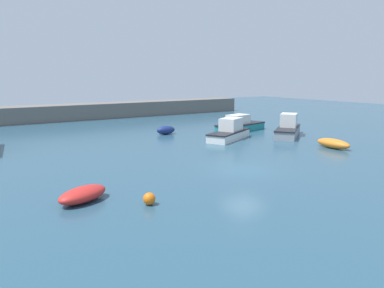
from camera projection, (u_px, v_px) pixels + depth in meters
ground_plane at (244, 171)px, 23.68m from camera, size 120.00×120.00×0.20m
harbor_breakwater at (82, 112)px, 50.49m from camera, size 49.98×3.91×2.07m
motorboat_grey_hull at (230, 132)px, 34.67m from camera, size 6.02×4.27×1.96m
rowboat_blue_near at (333, 143)px, 30.49m from camera, size 1.29×3.18×0.78m
motorboat_with_cabin at (240, 125)px, 39.73m from camera, size 6.47×3.56×1.79m
cabin_cruiser_white at (288, 128)px, 36.60m from camera, size 6.15×5.20×2.17m
open_tender_yellow at (83, 194)px, 17.57m from camera, size 2.96×2.31×0.72m
dinghy_near_pier at (166, 130)px, 37.63m from camera, size 1.99×1.06×0.86m
mooring_buoy_yellow at (221, 123)px, 44.66m from camera, size 0.46×0.46×0.46m
mooring_buoy_orange at (149, 199)px, 17.15m from camera, size 0.58×0.58×0.58m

